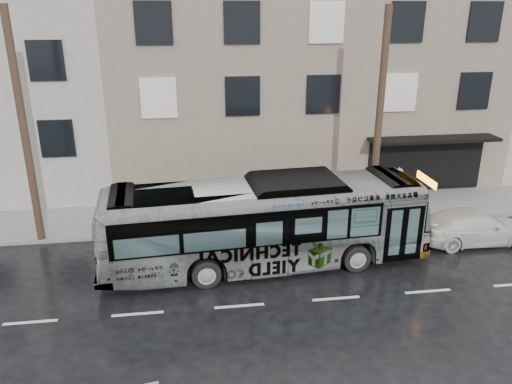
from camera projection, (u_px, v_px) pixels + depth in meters
ground at (232, 268)px, 18.32m from camera, size 120.00×120.00×0.00m
sidewalk at (222, 215)px, 22.85m from camera, size 90.00×3.60×0.15m
building_taupe at (296, 72)px, 28.87m from camera, size 20.00×12.00×11.00m
utility_pole_front at (379, 120)px, 20.62m from camera, size 0.30×0.30×9.00m
utility_pole_rear at (24, 130)px, 18.81m from camera, size 0.30×0.30×9.00m
sign_post at (397, 193)px, 21.91m from camera, size 0.06×0.06×2.40m
bus at (264, 223)px, 18.07m from camera, size 12.06×3.62×3.31m
white_sedan at (474, 227)px, 20.19m from camera, size 4.67×1.91×1.35m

